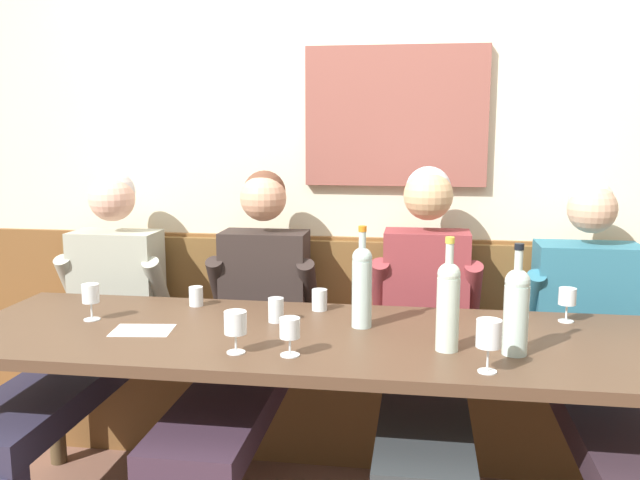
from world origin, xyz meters
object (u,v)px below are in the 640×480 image
Objects in this scene: person_left_seat at (605,357)px; wine_bottle_clear_water at (448,303)px; water_tumbler_right at (276,310)px; wine_glass_near_bucket at (235,325)px; person_right_seat at (246,336)px; water_tumbler_center at (320,300)px; person_center_left_seat at (82,329)px; wall_bench at (341,387)px; water_tumbler_left at (196,296)px; wine_bottle_green_tall at (362,284)px; wine_bottle_amber_mid at (516,308)px; wine_glass_left_end at (489,336)px; dining_table at (318,354)px; wine_glass_center_rear at (290,329)px; person_center_right_seat at (425,339)px; wine_glass_by_bottle at (91,295)px; wine_glass_mid_right at (567,298)px.

person_left_seat is 0.83m from wine_bottle_clear_water.
wine_glass_near_bucket is at bearing -98.34° from water_tumbler_right.
person_right_seat is 1.41m from person_left_seat.
water_tumbler_center is at bearing -178.09° from person_left_seat.
water_tumbler_center is (1.03, -0.04, 0.18)m from person_center_left_seat.
person_right_seat is at bearing -133.82° from wall_bench.
person_right_seat reaches higher than water_tumbler_left.
wine_bottle_green_tall is 0.30m from water_tumbler_center.
person_right_seat reaches higher than wine_bottle_amber_mid.
wine_glass_left_end reaches higher than wine_glass_near_bucket.
person_center_left_seat reaches higher than wine_bottle_green_tall.
wine_bottle_clear_water is at bearing -21.02° from water_tumbler_right.
person_center_left_seat is at bearing 162.36° from dining_table.
water_tumbler_left is at bearing 157.24° from wine_bottle_clear_water.
person_left_seat is at bearing 51.93° from wine_glass_left_end.
person_center_left_seat reaches higher than wine_glass_center_rear.
wine_glass_left_end is (0.41, -0.40, -0.05)m from wine_bottle_green_tall.
person_center_right_seat is 1.30m from wine_glass_by_bottle.
person_center_right_seat is at bearing 6.30° from water_tumbler_center.
dining_table is 6.97× the size of wine_bottle_green_tall.
wine_glass_mid_right reaches higher than water_tumbler_center.
wine_glass_center_rear is at bearing -91.29° from water_tumbler_center.
dining_table is 0.89m from wine_glass_by_bottle.
wall_bench is 31.77× the size of water_tumbler_right.
water_tumbler_left is at bearing -178.42° from person_left_seat.
person_center_left_seat is at bearing 124.27° from wine_glass_by_bottle.
wine_bottle_amber_mid is (0.65, -0.12, 0.23)m from dining_table.
dining_table is at bearing -90.00° from wall_bench.
wine_glass_by_bottle is 0.70m from wine_glass_near_bucket.
wine_glass_near_bucket is (-0.89, -0.12, -0.06)m from wine_bottle_amber_mid.
wine_glass_by_bottle is at bearing -166.03° from person_center_right_seat.
person_left_seat is 1.12m from water_tumbler_center.
wine_glass_by_bottle is 1.52× the size of water_tumbler_right.
wine_glass_center_rear is (-0.95, -0.53, -0.00)m from wine_glass_mid_right.
wall_bench is 0.62m from person_right_seat.
wine_glass_left_end is at bearing -45.41° from water_tumbler_center.
person_center_right_seat is 10.19× the size of wine_glass_mid_right.
wine_bottle_green_tall reaches higher than water_tumbler_left.
person_center_right_seat is 8.15× the size of wine_glass_left_end.
wine_bottle_clear_water is 2.33× the size of wine_glass_left_end.
wall_bench reaches higher than wine_glass_mid_right.
wine_bottle_green_tall is at bearing 42.84° from wine_glass_near_bucket.
wine_glass_near_bucket is (-0.67, -0.13, -0.07)m from wine_bottle_clear_water.
wine_bottle_amber_mid is at bearing -6.13° from wine_glass_by_bottle.
wine_bottle_clear_water is 0.52m from wine_glass_center_rear.
person_center_left_seat reaches higher than wine_bottle_amber_mid.
person_center_right_seat is (1.45, 0.01, 0.02)m from person_center_left_seat.
person_center_right_seat is at bearing 105.25° from wine_glass_left_end.
person_center_right_seat reaches higher than wine_bottle_amber_mid.
wall_bench is 34.32× the size of water_tumbler_center.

